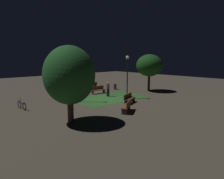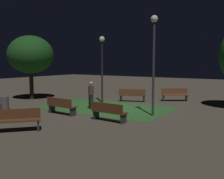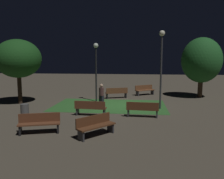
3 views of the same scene
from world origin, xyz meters
The scene contains 12 objects.
ground_plane centered at (0.00, 0.00, 0.00)m, with size 60.00×60.00×0.00m, color #4C4438.
grass_lawn centered at (-0.74, -0.16, 0.01)m, with size 7.74×4.69×0.01m, color #2D6028.
bench_near_trees centered at (-1.49, -3.14, 0.48)m, with size 1.83×0.60×0.88m.
bench_path_side centered at (1.48, -3.14, 0.48)m, with size 1.83×0.60×0.88m.
bench_back_row centered at (1.80, 4.73, 0.48)m, with size 1.77×1.38×0.88m.
bench_front_right centered at (-0.57, -6.55, 0.48)m, with size 1.55×1.66×0.88m.
bench_corner centered at (-0.53, 2.78, 0.48)m, with size 1.85×1.09×0.88m.
tree_tall_center centered at (-7.33, -0.14, 3.24)m, with size 3.26×3.26×4.63m.
lamp_post_plaza_west centered at (-1.93, 1.20, 3.00)m, with size 0.36×0.36×4.39m.
lamp_post_plaza_east centered at (2.67, -0.83, 3.37)m, with size 0.36×0.36×5.03m.
trash_bin centered at (-5.04, -3.99, 0.39)m, with size 0.44×0.44×0.78m, color #4C4C4C.
pedestrian centered at (-1.19, -0.96, 0.85)m, with size 0.34×0.32×1.61m.
Camera 2 is at (8.25, -13.17, 2.77)m, focal length 42.75 mm.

